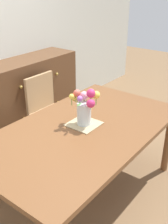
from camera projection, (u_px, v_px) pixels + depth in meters
ground_plane at (83, 194)px, 2.67m from camera, size 12.00×12.00×0.00m
dining_table at (83, 135)px, 2.38m from camera, size 1.87×1.08×0.74m
chair_right at (47, 107)px, 3.25m from camera, size 0.42×0.42×0.90m
dresser at (29, 97)px, 3.59m from camera, size 1.40×0.47×1.00m
placemat at (84, 124)px, 2.40m from camera, size 0.26×0.26×0.01m
flower_vase at (85, 106)px, 2.32m from camera, size 0.25×0.26×0.33m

